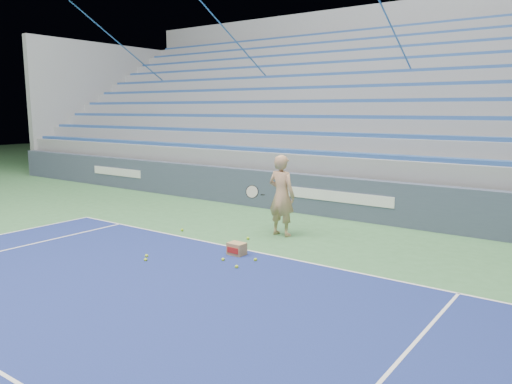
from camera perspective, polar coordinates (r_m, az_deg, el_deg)
sponsor_barrier at (r=13.54m, az=9.45°, el=-0.62°), size 30.00×0.32×1.10m
bleachers at (r=18.65m, az=17.55°, el=7.38°), size 31.00×9.15×7.30m
tennis_player at (r=11.43m, az=2.92°, el=-0.39°), size 0.96×0.86×1.87m
ball_box at (r=10.03m, az=-2.22°, el=-6.53°), size 0.35×0.27×0.26m
tennis_ball_0 at (r=12.10m, az=-8.44°, el=-4.30°), size 0.07×0.07×0.07m
tennis_ball_1 at (r=9.88m, az=-12.50°, el=-7.56°), size 0.07×0.07×0.07m
tennis_ball_2 at (r=11.20m, az=-0.93°, el=-5.31°), size 0.07×0.07×0.07m
tennis_ball_3 at (r=9.65m, az=-0.07°, el=-7.75°), size 0.07×0.07×0.07m
tennis_ball_4 at (r=9.68m, az=-3.79°, el=-7.71°), size 0.07×0.07×0.07m
tennis_ball_5 at (r=9.24m, az=-2.23°, el=-8.54°), size 0.07×0.07×0.07m
tennis_ball_6 at (r=10.13m, az=-12.40°, el=-7.14°), size 0.07×0.07×0.07m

